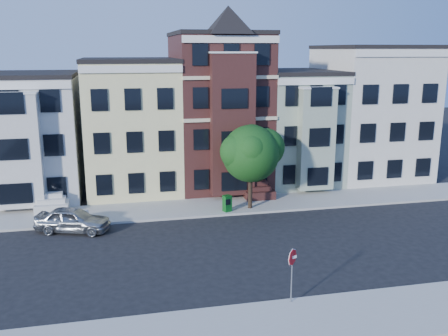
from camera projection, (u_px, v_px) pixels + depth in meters
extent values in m
plane|color=black|center=(271.00, 248.00, 28.16)|extent=(120.00, 120.00, 0.00)
cube|color=#9E9B93|center=(237.00, 205.00, 35.75)|extent=(60.00, 4.00, 0.15)
cube|color=#9E9B93|center=(330.00, 320.00, 20.55)|extent=(60.00, 4.00, 0.15)
cube|color=silver|center=(25.00, 137.00, 37.77)|extent=(8.00, 9.00, 9.00)
cube|color=beige|center=(132.00, 127.00, 39.32)|extent=(7.00, 9.00, 10.00)
cube|color=#381A17|center=(218.00, 112.00, 40.55)|extent=(7.00, 9.00, 12.00)
cube|color=#92A18A|center=(293.00, 128.00, 42.25)|extent=(6.00, 9.00, 9.00)
cube|color=silver|center=(370.00, 114.00, 43.48)|extent=(8.00, 9.00, 11.00)
imported|color=#999DA1|center=(73.00, 220.00, 30.61)|extent=(4.87, 3.14, 1.54)
cube|color=#0C5017|center=(227.00, 203.00, 34.03)|extent=(0.63, 0.60, 1.13)
cylinder|color=silver|center=(87.00, 217.00, 31.98)|extent=(0.30, 0.30, 0.65)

